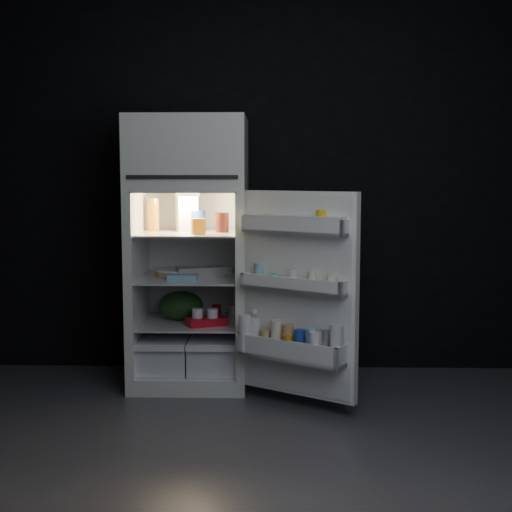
{
  "coord_description": "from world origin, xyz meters",
  "views": [
    {
      "loc": [
        0.1,
        -3.41,
        1.4
      ],
      "look_at": [
        -0.0,
        1.0,
        0.9
      ],
      "focal_mm": 50.0,
      "sensor_mm": 36.0,
      "label": 1
    }
  ],
  "objects_px": {
    "egg_carton": "(200,272)",
    "yogurt_tray": "(206,322)",
    "fridge_door": "(296,299)",
    "milk_jug": "(187,213)",
    "refrigerator": "(190,242)"
  },
  "relations": [
    {
      "from": "refrigerator",
      "to": "egg_carton",
      "type": "height_order",
      "value": "refrigerator"
    },
    {
      "from": "fridge_door",
      "to": "milk_jug",
      "type": "bearing_deg",
      "value": 138.64
    },
    {
      "from": "milk_jug",
      "to": "egg_carton",
      "type": "height_order",
      "value": "milk_jug"
    },
    {
      "from": "egg_carton",
      "to": "refrigerator",
      "type": "bearing_deg",
      "value": 118.49
    },
    {
      "from": "yogurt_tray",
      "to": "fridge_door",
      "type": "bearing_deg",
      "value": -60.07
    },
    {
      "from": "yogurt_tray",
      "to": "refrigerator",
      "type": "bearing_deg",
      "value": 101.06
    },
    {
      "from": "egg_carton",
      "to": "yogurt_tray",
      "type": "xyz_separation_m",
      "value": [
        0.05,
        -0.1,
        -0.31
      ]
    },
    {
      "from": "refrigerator",
      "to": "fridge_door",
      "type": "xyz_separation_m",
      "value": [
        0.69,
        -0.58,
        -0.28
      ]
    },
    {
      "from": "fridge_door",
      "to": "yogurt_tray",
      "type": "height_order",
      "value": "fridge_door"
    },
    {
      "from": "yogurt_tray",
      "to": "milk_jug",
      "type": "bearing_deg",
      "value": 98.99
    },
    {
      "from": "milk_jug",
      "to": "yogurt_tray",
      "type": "relative_size",
      "value": 0.94
    },
    {
      "from": "refrigerator",
      "to": "egg_carton",
      "type": "xyz_separation_m",
      "value": [
        0.07,
        -0.07,
        -0.19
      ]
    },
    {
      "from": "refrigerator",
      "to": "yogurt_tray",
      "type": "distance_m",
      "value": 0.55
    },
    {
      "from": "egg_carton",
      "to": "milk_jug",
      "type": "bearing_deg",
      "value": 110.68
    },
    {
      "from": "refrigerator",
      "to": "fridge_door",
      "type": "bearing_deg",
      "value": -39.93
    }
  ]
}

